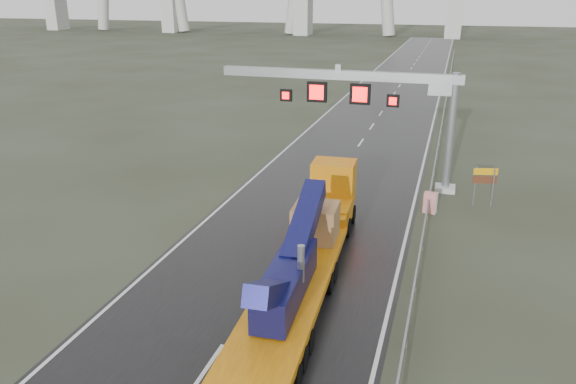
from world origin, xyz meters
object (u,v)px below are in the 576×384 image
(heavy_haul_truck, at_px, (311,239))
(exit_sign_pair, at_px, (485,179))
(sign_gantry, at_px, (372,96))
(striped_barrier, at_px, (430,203))

(heavy_haul_truck, xyz_separation_m, exit_sign_pair, (7.47, 10.37, 0.09))
(sign_gantry, xyz_separation_m, heavy_haul_truck, (-0.58, -12.46, -4.09))
(exit_sign_pair, bearing_deg, sign_gantry, 148.93)
(heavy_haul_truck, bearing_deg, sign_gantry, 84.55)
(heavy_haul_truck, xyz_separation_m, striped_barrier, (4.66, 8.47, -0.93))
(heavy_haul_truck, height_order, exit_sign_pair, heavy_haul_truck)
(heavy_haul_truck, relative_size, exit_sign_pair, 7.30)
(sign_gantry, distance_m, exit_sign_pair, 8.24)
(sign_gantry, height_order, striped_barrier, sign_gantry)
(heavy_haul_truck, height_order, striped_barrier, heavy_haul_truck)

